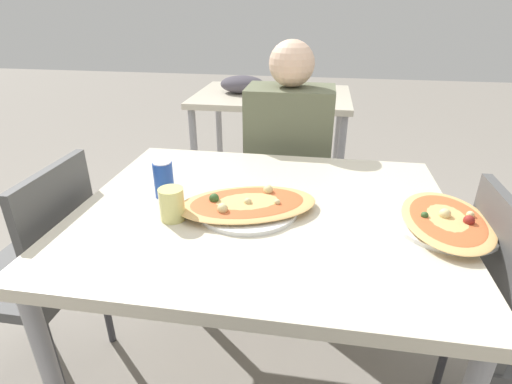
# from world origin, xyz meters

# --- Properties ---
(ground_plane) EXTENTS (14.00, 14.00, 0.00)m
(ground_plane) POSITION_xyz_m (0.00, 0.00, 0.00)
(ground_plane) COLOR gray
(dining_table) EXTENTS (1.20, 0.99, 0.77)m
(dining_table) POSITION_xyz_m (0.00, 0.00, 0.70)
(dining_table) COLOR beige
(dining_table) RESTS_ON ground_plane
(chair_far_seated) EXTENTS (0.40, 0.40, 0.90)m
(chair_far_seated) POSITION_xyz_m (0.02, 0.83, 0.51)
(chair_far_seated) COLOR #4C4C4C
(chair_far_seated) RESTS_ON ground_plane
(chair_side_left) EXTENTS (0.40, 0.40, 0.90)m
(chair_side_left) POSITION_xyz_m (-0.79, -0.10, 0.51)
(chair_side_left) COLOR #4C4C4C
(chair_side_left) RESTS_ON ground_plane
(person_seated) EXTENTS (0.41, 0.28, 1.22)m
(person_seated) POSITION_xyz_m (0.02, 0.71, 0.73)
(person_seated) COLOR #2D2D38
(person_seated) RESTS_ON ground_plane
(pizza_main) EXTENTS (0.50, 0.39, 0.06)m
(pizza_main) POSITION_xyz_m (-0.05, -0.02, 0.79)
(pizza_main) COLOR white
(pizza_main) RESTS_ON dining_table
(soda_can) EXTENTS (0.07, 0.07, 0.12)m
(soda_can) POSITION_xyz_m (-0.35, 0.03, 0.83)
(soda_can) COLOR #1E47B2
(soda_can) RESTS_ON dining_table
(drink_glass) EXTENTS (0.08, 0.08, 0.10)m
(drink_glass) POSITION_xyz_m (-0.27, -0.11, 0.82)
(drink_glass) COLOR #E0DB7F
(drink_glass) RESTS_ON dining_table
(pizza_second) EXTENTS (0.31, 0.39, 0.06)m
(pizza_second) POSITION_xyz_m (0.55, -0.03, 0.79)
(pizza_second) COLOR white
(pizza_second) RESTS_ON dining_table
(background_table) EXTENTS (1.10, 0.80, 0.89)m
(background_table) POSITION_xyz_m (-0.23, 1.74, 0.71)
(background_table) COLOR beige
(background_table) RESTS_ON ground_plane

